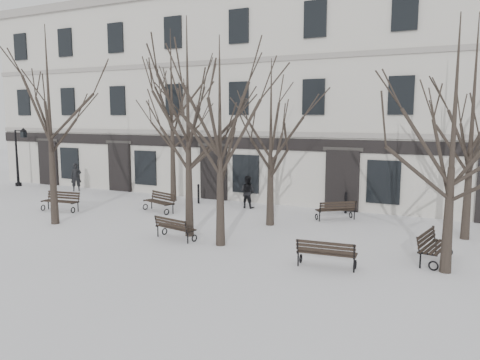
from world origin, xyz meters
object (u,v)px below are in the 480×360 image
Objects in this scene: bench_1 at (174,227)px; bench_5 at (433,245)px; tree_0 at (49,101)px; bench_2 at (326,253)px; tree_2 at (220,117)px; bench_4 at (336,209)px; tree_1 at (188,101)px; bench_3 at (160,201)px; tree_3 at (455,114)px; bench_0 at (61,201)px; lamp_post at (19,153)px.

bench_5 is at bearing -158.68° from bench_1.
bench_2 is (11.85, -0.65, -4.60)m from tree_0.
tree_2 is 7.47m from bench_4.
tree_1 reaches higher than bench_3.
tree_3 reaches higher than bench_0.
bench_3 is (2.46, 4.02, -4.58)m from tree_0.
tree_3 is at bearing -145.24° from bench_5.
bench_5 is at bearing 5.62° from tree_0.
bench_2 is 3.48m from bench_5.
tree_2 is 4.43m from bench_1.
lamp_post reaches higher than bench_2.
tree_1 is at bearing 7.45° from tree_0.
bench_5 is (-0.41, 0.91, -4.03)m from tree_3.
tree_1 is 2.14× the size of lamp_post.
bench_0 is at bearing 98.05° from bench_5.
bench_0 is (-1.87, 2.07, -4.58)m from tree_0.
bench_0 is 12.87m from bench_4.
tree_0 is 15.40m from bench_5.
tree_3 reaches higher than bench_2.
bench_3 is 13.27m from lamp_post.
tree_1 reaches higher than tree_2.
tree_2 is (1.67, -0.63, -0.55)m from tree_1.
tree_0 reaches higher than tree_2.
bench_4 is (4.26, 5.12, -4.55)m from tree_1.
tree_3 is 17.46m from bench_0.
tree_3 is (15.05, 0.53, -0.53)m from tree_0.
bench_0 is (-16.91, 1.54, -4.05)m from tree_3.
tree_1 is at bearing 159.39° from tree_2.
tree_3 is (8.89, -0.27, -0.48)m from tree_1.
tree_2 is 1.90× the size of lamp_post.
lamp_post is at bearing 166.33° from tree_3.
tree_0 is 2.16× the size of lamp_post.
bench_3 is at bearing -25.88° from bench_4.
tree_1 is at bearing -93.74° from bench_1.
tree_1 is 1.10× the size of tree_3.
bench_3 is 0.98× the size of bench_5.
bench_5 is at bearing -11.92° from lamp_post.
bench_4 is 6.16m from bench_5.
tree_2 is 19.53m from lamp_post.
bench_1 is 1.03× the size of bench_4.
tree_3 is 4.16× the size of bench_1.
tree_0 is at bearing -8.48° from bench_2.
tree_0 is at bearing -177.97° from tree_3.
tree_1 is 4.75× the size of bench_4.
tree_3 is 4.06× the size of bench_2.
bench_5 is (16.50, -0.63, 0.01)m from bench_0.
lamp_post reaches higher than bench_4.
tree_3 is 4.30× the size of bench_4.
bench_4 is at bearing 65.76° from tree_2.
bench_4 is (-1.43, 6.57, -0.01)m from bench_2.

